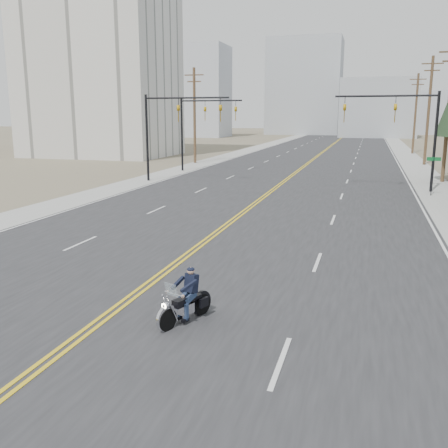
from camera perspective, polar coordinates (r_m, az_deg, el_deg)
road at (r=76.56m, az=11.27°, el=8.09°), size 20.00×200.00×0.01m
sidewalk_left at (r=78.40m, az=2.79°, el=8.41°), size 3.00×200.00×0.01m
sidewalk_right at (r=76.43m, az=19.96°, el=7.59°), size 3.00×200.00×0.01m
traffic_mast_left at (r=41.15m, az=-6.24°, el=11.67°), size 7.10×0.26×7.00m
traffic_mast_right at (r=38.16m, az=20.08°, el=10.96°), size 7.10×0.26×7.00m
traffic_mast_far at (r=48.76m, az=-2.97°, el=11.74°), size 6.10×0.26×7.00m
street_sign at (r=36.50m, az=22.78°, el=5.77°), size 0.90×0.06×2.62m
utility_pole_d at (r=59.38m, az=22.36°, el=12.04°), size 2.20×0.30×11.50m
utility_pole_e at (r=76.31m, az=21.04°, el=11.82°), size 2.20×0.30×11.00m
utility_pole_left at (r=57.36m, az=-3.39°, el=12.43°), size 2.20×0.30×10.50m
apartment_block at (r=70.87m, az=-14.11°, el=19.81°), size 18.00×14.00×30.00m
haze_bldg_a at (r=128.16m, az=-2.91°, el=14.85°), size 14.00×12.00×22.00m
haze_bldg_b at (r=131.10m, az=17.18°, el=12.53°), size 18.00×14.00×14.00m
haze_bldg_d at (r=147.46m, az=9.20°, el=15.17°), size 20.00×15.00×26.00m
haze_bldg_e at (r=157.16m, az=23.38°, el=11.60°), size 14.00×14.00×12.00m
haze_bldg_f at (r=147.41m, az=-6.61°, el=13.30°), size 12.00×12.00×16.00m
motorcyclist at (r=13.24m, az=-4.52°, el=-8.23°), size 1.46×2.05×1.47m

